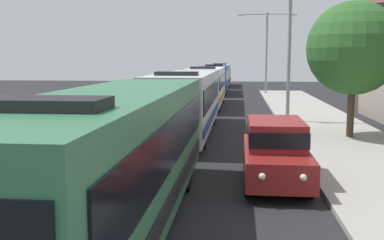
% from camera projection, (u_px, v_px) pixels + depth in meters
% --- Properties ---
extents(bus_lead, '(2.58, 11.93, 3.21)m').
position_uv_depth(bus_lead, '(116.00, 155.00, 9.71)').
color(bus_lead, '#33724C').
rests_on(bus_lead, ground_plane).
extents(bus_second_in_line, '(2.58, 12.31, 3.21)m').
position_uv_depth(bus_second_in_line, '(187.00, 100.00, 22.81)').
color(bus_second_in_line, silver).
rests_on(bus_second_in_line, ground_plane).
extents(bus_middle, '(2.58, 12.41, 3.21)m').
position_uv_depth(bus_middle, '(207.00, 85.00, 36.26)').
color(bus_middle, silver).
rests_on(bus_middle, ground_plane).
extents(bus_fourth_in_line, '(2.58, 11.55, 3.21)m').
position_uv_depth(bus_fourth_in_line, '(216.00, 78.00, 50.13)').
color(bus_fourth_in_line, '#284C8C').
rests_on(bus_fourth_in_line, ground_plane).
extents(bus_rear, '(2.58, 12.37, 3.21)m').
position_uv_depth(bus_rear, '(221.00, 74.00, 63.74)').
color(bus_rear, silver).
rests_on(bus_rear, ground_plane).
extents(white_suv, '(1.86, 4.85, 1.90)m').
position_uv_depth(white_suv, '(275.00, 149.00, 13.80)').
color(white_suv, maroon).
rests_on(white_suv, ground_plane).
extents(streetlamp_mid, '(5.19, 0.28, 7.78)m').
position_uv_depth(streetlamp_mid, '(290.00, 38.00, 26.07)').
color(streetlamp_mid, gray).
rests_on(streetlamp_mid, sidewalk).
extents(streetlamp_far, '(6.13, 0.28, 8.47)m').
position_uv_depth(streetlamp_far, '(267.00, 44.00, 48.36)').
color(streetlamp_far, gray).
rests_on(streetlamp_far, sidewalk).
extents(roadside_tree, '(4.26, 4.26, 6.20)m').
position_uv_depth(roadside_tree, '(354.00, 48.00, 20.80)').
color(roadside_tree, '#4C3823').
rests_on(roadside_tree, sidewalk).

